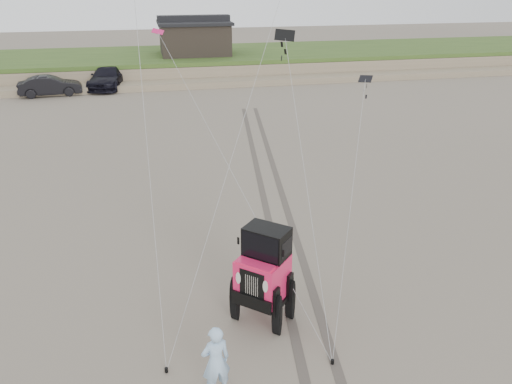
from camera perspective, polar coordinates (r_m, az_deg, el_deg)
ground at (r=13.03m, az=2.23°, el=-15.88°), size 160.00×160.00×0.00m
dune_ridge at (r=47.88m, az=-9.42°, el=14.23°), size 160.00×14.25×1.73m
cabin at (r=47.22m, az=-7.05°, el=17.20°), size 6.40×5.40×3.35m
truck_b at (r=40.95m, az=-22.48°, el=11.15°), size 4.64×2.07×1.48m
truck_c at (r=42.45m, az=-16.52°, el=12.48°), size 3.41×6.19×1.70m
jeep at (r=12.87m, az=0.77°, el=-10.64°), size 5.52×5.76×2.08m
man at (r=11.03m, az=-4.62°, el=-18.73°), size 0.70×0.53×1.73m
stake_main at (r=12.16m, az=-10.21°, el=-19.39°), size 0.08×0.08×0.12m
stake_aux at (r=12.30m, az=8.73°, el=-18.64°), size 0.08×0.08×0.12m
tire_tracks at (r=20.10m, az=2.04°, el=-0.80°), size 5.22×29.74×0.01m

